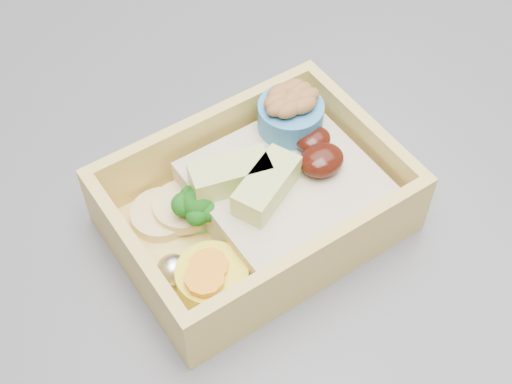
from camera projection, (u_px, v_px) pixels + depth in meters
bento_box at (262, 197)px, 0.43m from camera, size 0.17×0.12×0.06m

